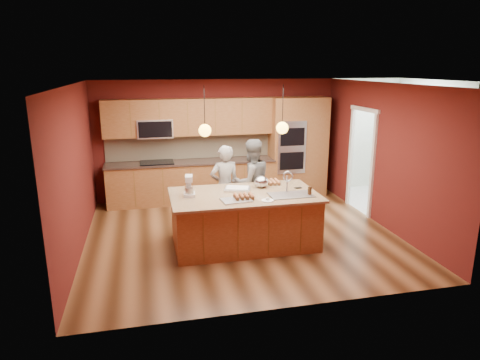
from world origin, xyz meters
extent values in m
plane|color=#402411|center=(0.00, 0.00, 0.00)|extent=(5.50, 5.50, 0.00)
plane|color=white|center=(0.00, 0.00, 2.70)|extent=(5.50, 5.50, 0.00)
plane|color=#541613|center=(0.00, 2.50, 1.35)|extent=(5.50, 0.00, 5.50)
plane|color=#541613|center=(0.00, -2.50, 1.35)|extent=(5.50, 0.00, 5.50)
plane|color=#541613|center=(-2.75, 0.00, 1.35)|extent=(0.00, 5.00, 5.00)
plane|color=#541613|center=(2.75, 0.00, 1.35)|extent=(0.00, 5.00, 5.00)
cube|color=brown|center=(-0.65, 2.20, 0.45)|extent=(3.70, 0.60, 0.90)
cube|color=#30221C|center=(-0.65, 2.19, 0.92)|extent=(3.74, 0.64, 0.04)
cube|color=beige|center=(-0.65, 2.48, 1.22)|extent=(3.70, 0.03, 0.56)
cube|color=brown|center=(-0.65, 2.32, 1.90)|extent=(3.70, 0.36, 0.80)
cube|color=black|center=(-1.40, 2.18, 0.94)|extent=(0.72, 0.52, 0.03)
cube|color=#BBBDC2|center=(-1.40, 2.30, 1.68)|extent=(0.76, 0.40, 0.40)
cube|color=brown|center=(1.60, 2.20, 1.15)|extent=(0.80, 0.60, 2.30)
cube|color=#BBBDC2|center=(1.60, 1.90, 1.20)|extent=(0.66, 0.04, 1.20)
cube|color=brown|center=(2.25, 2.20, 1.15)|extent=(0.50, 0.60, 2.30)
plane|color=beige|center=(3.65, 1.20, 0.00)|extent=(2.60, 2.60, 0.00)
plane|color=beige|center=(4.55, 1.20, 1.35)|extent=(0.00, 2.70, 2.70)
cube|color=white|center=(4.35, 1.20, 1.95)|extent=(0.35, 2.40, 0.75)
cylinder|color=black|center=(-0.69, -0.41, 2.35)|extent=(0.01, 0.01, 0.70)
sphere|color=gold|center=(-0.69, -0.41, 2.00)|extent=(0.20, 0.20, 0.20)
cylinder|color=black|center=(0.59, -0.41, 2.35)|extent=(0.01, 0.01, 0.70)
sphere|color=gold|center=(0.59, -0.41, 2.00)|extent=(0.20, 0.20, 0.20)
cube|color=brown|center=(-0.05, -0.41, 0.43)|extent=(2.37, 1.28, 0.87)
cube|color=#D4B189|center=(-0.05, -0.41, 0.89)|extent=(2.47, 1.38, 0.04)
cube|color=#BBBDC2|center=(0.69, -0.66, 0.83)|extent=(0.71, 0.41, 0.18)
imported|color=black|center=(-0.21, 0.53, 0.79)|extent=(0.63, 0.46, 1.57)
imported|color=gray|center=(0.31, 0.53, 0.83)|extent=(0.95, 0.82, 1.67)
cube|color=silver|center=(-0.96, -0.34, 0.94)|extent=(0.21, 0.26, 0.05)
cube|color=silver|center=(-0.96, -0.24, 1.08)|extent=(0.10, 0.08, 0.24)
cube|color=silver|center=(-0.96, -0.32, 1.21)|extent=(0.15, 0.25, 0.09)
cylinder|color=#B7BABE|center=(-0.96, -0.37, 1.00)|extent=(0.14, 0.14, 0.13)
cube|color=white|center=(-0.11, -0.16, 0.92)|extent=(0.51, 0.44, 0.03)
cube|color=white|center=(-0.11, -0.16, 0.94)|extent=(0.44, 0.37, 0.02)
cube|color=#BBBDC2|center=(-0.27, -0.75, 0.92)|extent=(0.50, 0.39, 0.02)
ellipsoid|color=#B7BABE|center=(0.33, -0.10, 1.01)|extent=(0.25, 0.25, 0.21)
cylinder|color=white|center=(0.22, -0.88, 0.92)|extent=(0.20, 0.20, 0.01)
cylinder|color=#321D0D|center=(1.00, -0.70, 0.98)|extent=(0.07, 0.07, 0.13)
cube|color=black|center=(0.95, -0.29, 0.92)|extent=(0.13, 0.08, 0.01)
cube|color=silver|center=(4.18, 0.90, 0.53)|extent=(0.81, 0.83, 1.07)
cube|color=silver|center=(4.23, 1.51, 0.48)|extent=(0.75, 0.76, 0.96)
camera|label=1|loc=(-1.64, -7.10, 3.00)|focal=32.00mm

